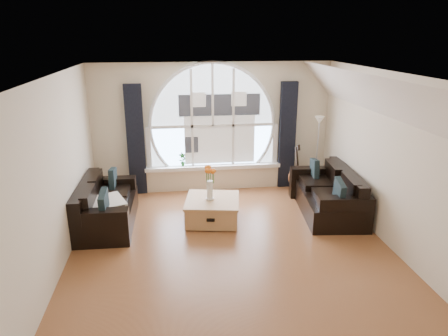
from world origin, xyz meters
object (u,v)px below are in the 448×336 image
(coffee_chest, at_px, (212,209))
(vase_flowers, at_px, (210,179))
(sofa_right, at_px, (327,193))
(floor_lamp, at_px, (317,153))
(sofa_left, at_px, (107,204))
(guitar, at_px, (296,168))
(potted_plant, at_px, (183,159))

(coffee_chest, relative_size, vase_flowers, 1.35)
(sofa_right, distance_m, floor_lamp, 1.35)
(coffee_chest, relative_size, floor_lamp, 0.59)
(coffee_chest, bearing_deg, sofa_left, -173.09)
(coffee_chest, relative_size, guitar, 0.89)
(vase_flowers, bearing_deg, coffee_chest, -10.92)
(vase_flowers, distance_m, floor_lamp, 2.79)
(vase_flowers, distance_m, potted_plant, 1.65)
(sofa_right, height_order, floor_lamp, floor_lamp)
(potted_plant, bearing_deg, sofa_left, -132.57)
(vase_flowers, relative_size, potted_plant, 2.35)
(sofa_right, xyz_separation_m, potted_plant, (-2.64, 1.52, 0.30))
(vase_flowers, height_order, floor_lamp, floor_lamp)
(sofa_left, bearing_deg, guitar, 18.14)
(sofa_left, xyz_separation_m, potted_plant, (1.39, 1.51, 0.30))
(coffee_chest, distance_m, floor_lamp, 2.81)
(coffee_chest, bearing_deg, potted_plant, 115.99)
(sofa_left, xyz_separation_m, floor_lamp, (4.25, 1.26, 0.40))
(vase_flowers, height_order, guitar, vase_flowers)
(coffee_chest, bearing_deg, sofa_right, 11.79)
(guitar, bearing_deg, vase_flowers, -168.19)
(guitar, bearing_deg, potted_plant, 151.09)
(sofa_left, xyz_separation_m, coffee_chest, (1.85, -0.09, -0.17))
(vase_flowers, bearing_deg, sofa_left, 177.33)
(sofa_right, relative_size, floor_lamp, 1.16)
(sofa_right, height_order, coffee_chest, sofa_right)
(floor_lamp, distance_m, guitar, 0.56)
(sofa_left, relative_size, sofa_right, 0.96)
(floor_lamp, relative_size, guitar, 1.51)
(floor_lamp, height_order, guitar, floor_lamp)
(coffee_chest, xyz_separation_m, guitar, (1.92, 1.25, 0.30))
(potted_plant, bearing_deg, guitar, -8.36)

